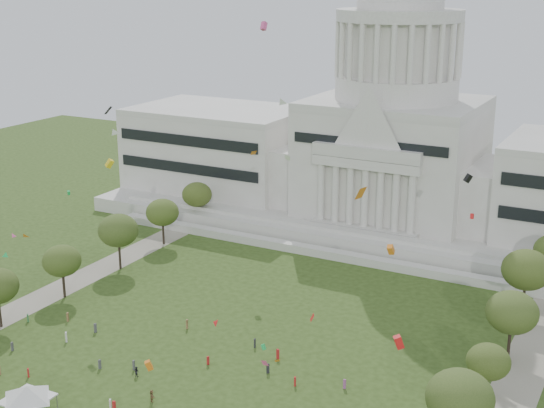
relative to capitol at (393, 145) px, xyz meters
name	(u,v)px	position (x,y,z in m)	size (l,w,h in m)	color
capitol	(393,145)	(0.00, 0.00, 0.00)	(160.00, 64.50, 91.30)	#BBB9AF
path_left	(38,300)	(-48.00, -83.59, -22.28)	(8.00, 160.00, 0.04)	gray
row_tree_r_2	(460,398)	(44.17, -96.15, -12.64)	(9.55, 9.55, 13.58)	black
row_tree_l_3	(62,261)	(-44.09, -79.67, -14.09)	(8.12, 8.12, 11.55)	black
row_tree_r_3	(488,362)	(44.40, -79.10, -15.21)	(7.01, 7.01, 9.98)	black
row_tree_l_4	(118,230)	(-44.08, -61.17, -12.90)	(9.29, 9.29, 13.21)	black
row_tree_r_4	(512,312)	(44.76, -63.55, -13.01)	(9.19, 9.19, 13.06)	black
row_tree_l_5	(162,212)	(-45.22, -42.58, -13.88)	(8.33, 8.33, 11.85)	black
row_tree_r_5	(527,270)	(43.49, -43.40, -12.37)	(9.82, 9.82, 13.96)	black
row_tree_l_6	(197,195)	(-46.87, -24.45, -14.02)	(8.19, 8.19, 11.64)	black
event_tent	(27,392)	(-17.24, -116.56, -18.30)	(9.35, 9.35, 5.15)	#4C4C4C
person_5	(152,396)	(-2.74, -104.32, -21.29)	(1.86, 0.74, 2.01)	olive
person_8	(137,371)	(-9.87, -99.08, -21.39)	(0.88, 0.54, 1.81)	#26262B
distant_crowd	(129,363)	(-12.98, -97.18, -21.41)	(67.78, 39.01, 1.94)	#33723F
kite_swarm	(165,229)	(1.33, -104.33, 7.58)	(79.01, 103.26, 56.99)	red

